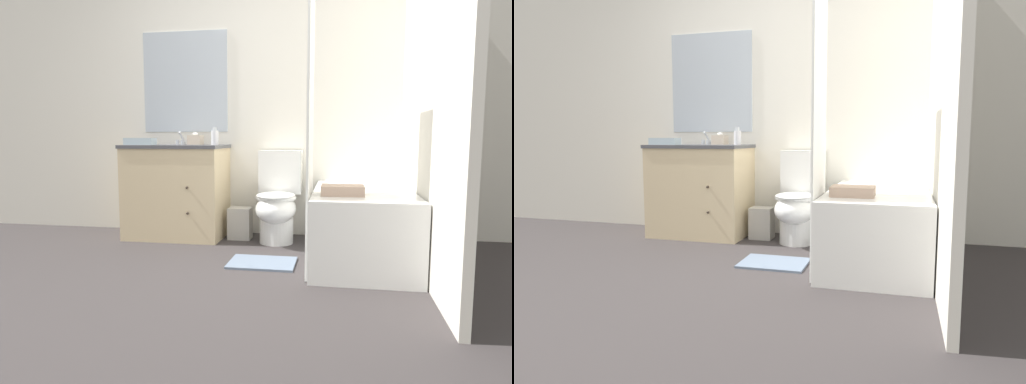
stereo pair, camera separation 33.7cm
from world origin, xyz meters
The scene contains 14 objects.
ground_plane centered at (0.00, 0.00, 0.00)m, with size 14.00×14.00×0.00m, color #383333.
wall_back centered at (-0.01, 1.68, 1.25)m, with size 8.00×0.06×2.50m.
wall_right centered at (1.24, 0.83, 1.25)m, with size 0.05×2.65×2.50m.
vanity_cabinet centered at (-0.77, 1.37, 0.43)m, with size 0.88×0.59×0.84m.
sink_faucet centered at (-0.77, 1.55, 0.87)m, with size 0.14×0.12×0.12m.
toilet centered at (0.16, 1.32, 0.36)m, with size 0.38×0.65×0.79m.
bathtub centered at (0.85, 0.92, 0.26)m, with size 0.71×1.48×0.52m.
shower_curtain centered at (0.48, 0.47, 0.98)m, with size 0.02×0.46×1.96m.
wastebasket centered at (-0.19, 1.39, 0.14)m, with size 0.20×0.17×0.28m.
tissue_box centered at (-0.64, 1.52, 0.89)m, with size 0.12×0.13×0.11m.
soap_dispenser centered at (-0.42, 1.40, 0.91)m, with size 0.06×0.06×0.16m.
hand_towel_folded centered at (-1.04, 1.21, 0.87)m, with size 0.26×0.13×0.06m.
bath_towel_folded centered at (0.70, 0.53, 0.55)m, with size 0.28×0.22×0.07m.
bath_mat centered at (0.14, 0.60, 0.01)m, with size 0.47×0.36×0.02m.
Camera 2 is at (1.00, -2.47, 0.90)m, focal length 32.00 mm.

